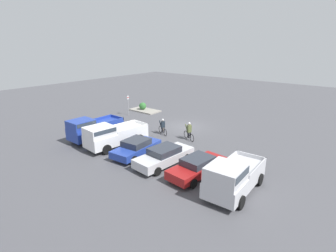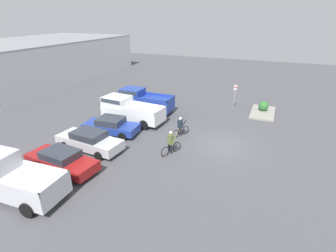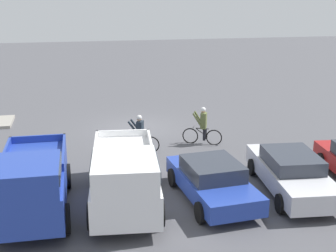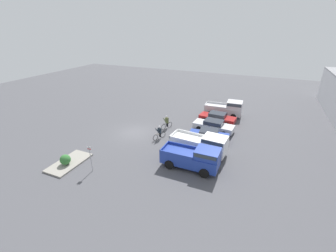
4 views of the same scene
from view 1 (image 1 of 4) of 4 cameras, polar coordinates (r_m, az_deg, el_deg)
name	(u,v)px [view 1 (image 1 of 4)]	position (r m, az deg, el deg)	size (l,w,h in m)	color
ground_plane	(185,127)	(28.16, 3.75, -0.13)	(80.00, 80.00, 0.00)	#4C4C51
pickup_truck_0	(232,177)	(16.00, 13.85, -10.66)	(2.42, 5.07, 2.21)	silver
sedan_0	(198,166)	(17.90, 6.44, -8.70)	(2.23, 4.75, 1.32)	maroon
sedan_1	(164,156)	(19.29, -0.81, -6.49)	(2.24, 4.92, 1.37)	silver
sedan_2	(136,147)	(20.99, -6.89, -4.61)	(2.31, 4.45, 1.33)	#233D9E
pickup_truck_1	(113,135)	(22.83, -11.97, -1.89)	(2.56, 5.67, 2.09)	white
pickup_truck_2	(93,128)	(24.93, -16.06, -0.46)	(2.17, 5.08, 2.15)	#233D9E
cyclist_0	(163,127)	(25.56, -1.15, -0.11)	(1.66, 0.80, 1.60)	black
cyclist_1	(189,131)	(24.17, 4.61, -1.11)	(1.64, 0.79, 1.71)	black
fire_lane_sign	(128,103)	(32.59, -8.67, 4.95)	(0.08, 0.30, 2.54)	#9E9EA3
curb_island	(145,110)	(34.75, -5.07, 3.41)	(4.01, 2.13, 0.15)	gray
shrub	(143,106)	(34.85, -5.54, 4.36)	(0.94, 0.94, 0.94)	#337033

